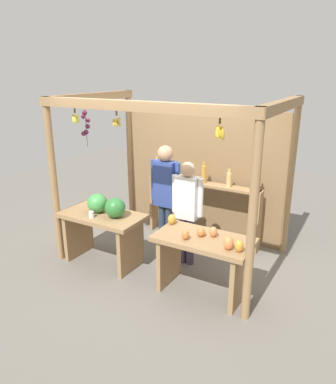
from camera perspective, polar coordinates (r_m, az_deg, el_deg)
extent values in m
plane|color=slate|center=(5.78, 0.93, -9.66)|extent=(12.00, 12.00, 0.00)
cylinder|color=#99754C|center=(5.47, -17.34, 1.38)|extent=(0.10, 0.10, 2.39)
cylinder|color=#99754C|center=(3.98, 12.97, -4.57)|extent=(0.10, 0.10, 2.39)
cylinder|color=#99754C|center=(6.83, -5.96, 5.43)|extent=(0.10, 0.10, 2.39)
cylinder|color=#99754C|center=(5.71, 18.51, 1.99)|extent=(0.10, 0.10, 2.39)
cube|color=#99754C|center=(4.31, -5.04, 13.20)|extent=(2.99, 0.12, 0.12)
cube|color=#99754C|center=(5.94, -11.71, 14.30)|extent=(0.12, 1.98, 0.12)
cube|color=#99754C|center=(4.60, 17.52, 12.77)|extent=(0.12, 1.98, 0.12)
cube|color=olive|center=(6.18, 5.24, 2.92)|extent=(2.89, 0.04, 2.15)
cylinder|color=brown|center=(3.90, 8.09, 10.91)|extent=(0.02, 0.02, 0.06)
ellipsoid|color=gold|center=(3.90, 8.56, 8.87)|extent=(0.04, 0.07, 0.14)
ellipsoid|color=gold|center=(3.93, 8.27, 9.20)|extent=(0.07, 0.06, 0.14)
ellipsoid|color=gold|center=(3.95, 7.95, 9.17)|extent=(0.07, 0.05, 0.14)
ellipsoid|color=gold|center=(3.92, 7.69, 9.40)|extent=(0.04, 0.08, 0.14)
ellipsoid|color=gold|center=(3.90, 7.74, 9.18)|extent=(0.07, 0.05, 0.14)
ellipsoid|color=gold|center=(3.89, 8.07, 9.16)|extent=(0.08, 0.06, 0.14)
cylinder|color=brown|center=(4.62, -8.02, 12.06)|extent=(0.02, 0.02, 0.06)
ellipsoid|color=gold|center=(4.62, -7.63, 10.66)|extent=(0.04, 0.07, 0.11)
ellipsoid|color=gold|center=(4.65, -7.65, 10.94)|extent=(0.08, 0.05, 0.11)
ellipsoid|color=gold|center=(4.67, -8.03, 10.76)|extent=(0.07, 0.07, 0.12)
ellipsoid|color=gold|center=(4.63, -8.41, 10.67)|extent=(0.06, 0.07, 0.12)
ellipsoid|color=gold|center=(4.61, -8.13, 10.57)|extent=(0.08, 0.04, 0.11)
cylinder|color=brown|center=(5.02, -14.32, 12.17)|extent=(0.02, 0.02, 0.06)
ellipsoid|color=#D1CC4C|center=(5.01, -14.02, 11.04)|extent=(0.04, 0.08, 0.12)
ellipsoid|color=#D1CC4C|center=(5.03, -13.84, 10.99)|extent=(0.05, 0.06, 0.13)
ellipsoid|color=#D1CC4C|center=(5.05, -14.03, 11.00)|extent=(0.07, 0.04, 0.12)
ellipsoid|color=#D1CC4C|center=(5.07, -14.26, 11.06)|extent=(0.06, 0.06, 0.13)
ellipsoid|color=#D1CC4C|center=(5.05, -14.42, 10.91)|extent=(0.04, 0.07, 0.12)
ellipsoid|color=#D1CC4C|center=(5.03, -14.50, 10.98)|extent=(0.05, 0.05, 0.12)
ellipsoid|color=#D1CC4C|center=(5.01, -14.42, 10.99)|extent=(0.07, 0.04, 0.12)
ellipsoid|color=#D1CC4C|center=(5.00, -14.24, 10.93)|extent=(0.06, 0.06, 0.13)
cylinder|color=#4C422D|center=(5.24, -12.64, 9.83)|extent=(0.01, 0.01, 0.55)
sphere|color=#47142D|center=(5.21, -12.87, 11.93)|extent=(0.07, 0.07, 0.07)
sphere|color=#601E42|center=(5.21, -13.06, 11.35)|extent=(0.06, 0.06, 0.06)
sphere|color=#601E42|center=(5.22, -12.35, 10.86)|extent=(0.06, 0.06, 0.06)
sphere|color=#601E42|center=(5.26, -12.40, 9.96)|extent=(0.07, 0.07, 0.07)
sphere|color=#511938|center=(5.24, -12.64, 9.09)|extent=(0.07, 0.07, 0.07)
sphere|color=#601E42|center=(5.25, -13.01, 8.85)|extent=(0.07, 0.07, 0.07)
cube|color=#99754C|center=(5.35, -10.22, -3.67)|extent=(1.22, 0.64, 0.06)
cube|color=#99754C|center=(5.80, -13.75, -6.23)|extent=(0.06, 0.58, 0.70)
cube|color=#99754C|center=(5.23, -5.81, -8.58)|extent=(0.06, 0.58, 0.70)
ellipsoid|color=#429347|center=(5.36, -10.94, -1.72)|extent=(0.38, 0.38, 0.28)
ellipsoid|color=#2D7533|center=(5.14, -8.25, -2.44)|extent=(0.33, 0.33, 0.28)
cylinder|color=white|center=(5.22, -11.85, -3.46)|extent=(0.07, 0.07, 0.09)
cube|color=#99754C|center=(4.57, 5.56, -7.41)|extent=(1.22, 0.64, 0.06)
cube|color=#99754C|center=(4.93, 0.19, -10.23)|extent=(0.06, 0.58, 0.70)
cube|color=#99754C|center=(4.60, 11.08, -12.90)|extent=(0.06, 0.58, 0.70)
ellipsoid|color=#E07F47|center=(4.27, 9.38, -7.88)|extent=(0.15, 0.15, 0.16)
ellipsoid|color=#E07F47|center=(4.56, 7.08, -6.16)|extent=(0.14, 0.14, 0.13)
ellipsoid|color=#CC7038|center=(4.56, 5.14, -6.24)|extent=(0.13, 0.13, 0.12)
ellipsoid|color=gold|center=(4.25, 11.02, -8.28)|extent=(0.13, 0.13, 0.14)
ellipsoid|color=gold|center=(4.89, 0.59, -4.28)|extent=(0.13, 0.13, 0.14)
ellipsoid|color=#CC7038|center=(4.46, 2.72, -6.69)|extent=(0.11, 0.11, 0.12)
cube|color=#99754C|center=(6.49, -2.22, -1.58)|extent=(0.05, 0.20, 1.00)
cube|color=#99754C|center=(5.80, 13.88, -4.66)|extent=(0.05, 0.20, 1.00)
cube|color=#99754C|center=(5.92, 5.49, 1.27)|extent=(1.88, 0.22, 0.04)
cylinder|color=#D8B266|center=(6.27, -1.76, 3.77)|extent=(0.07, 0.07, 0.27)
cylinder|color=#D8B266|center=(6.23, -1.78, 5.22)|extent=(0.03, 0.03, 0.06)
cylinder|color=#338C4C|center=(6.07, 1.74, 3.12)|extent=(0.08, 0.08, 0.24)
cylinder|color=#338C4C|center=(6.03, 1.76, 4.48)|extent=(0.04, 0.04, 0.06)
cylinder|color=gold|center=(5.88, 5.58, 2.75)|extent=(0.08, 0.08, 0.28)
cylinder|color=gold|center=(5.83, 5.64, 4.35)|extent=(0.03, 0.03, 0.06)
cylinder|color=#D8B266|center=(5.73, 9.47, 1.88)|extent=(0.08, 0.08, 0.22)
cylinder|color=#D8B266|center=(5.70, 9.54, 3.24)|extent=(0.04, 0.04, 0.06)
cylinder|color=#994C1E|center=(5.60, 13.87, 1.49)|extent=(0.07, 0.07, 0.28)
cylinder|color=#994C1E|center=(5.55, 14.01, 3.17)|extent=(0.03, 0.03, 0.06)
cylinder|color=#2A384C|center=(5.67, -0.93, -5.72)|extent=(0.11, 0.11, 0.80)
cylinder|color=#2A384C|center=(5.62, 0.13, -5.97)|extent=(0.11, 0.11, 0.80)
cube|color=#2D428C|center=(5.38, -0.42, 1.32)|extent=(0.32, 0.19, 0.67)
cylinder|color=#2D428C|center=(5.47, -2.24, 1.96)|extent=(0.08, 0.08, 0.61)
cylinder|color=#2D428C|center=(5.28, 1.46, 1.35)|extent=(0.08, 0.08, 0.61)
sphere|color=tan|center=(5.27, -0.43, 6.03)|extent=(0.23, 0.23, 0.23)
cylinder|color=#43374F|center=(5.41, 2.34, -7.42)|extent=(0.11, 0.11, 0.72)
cylinder|color=#43374F|center=(5.37, 3.49, -7.69)|extent=(0.11, 0.11, 0.72)
cube|color=white|center=(5.13, 3.03, -0.87)|extent=(0.32, 0.19, 0.61)
cylinder|color=white|center=(5.21, 1.07, -0.20)|extent=(0.08, 0.08, 0.55)
cylinder|color=white|center=(5.04, 5.07, -0.91)|extent=(0.08, 0.08, 0.55)
sphere|color=tan|center=(5.01, 3.11, 3.53)|extent=(0.21, 0.21, 0.21)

